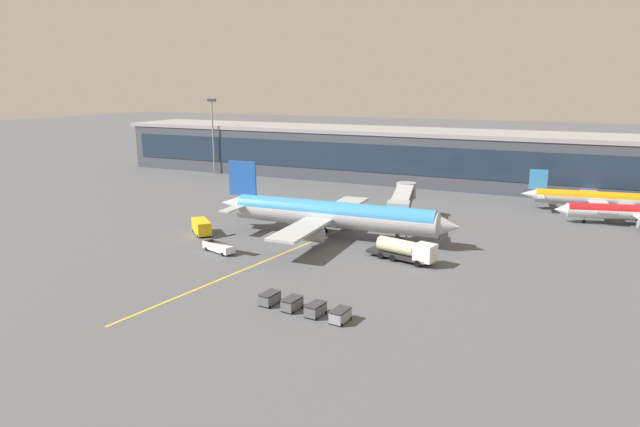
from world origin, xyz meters
TOP-DOWN VIEW (x-y plane):
  - ground_plane at (0.00, 0.00)m, footprint 700.00×700.00m
  - apron_lead_in_line at (0.74, 2.00)m, footprint 11.51×79.25m
  - terminal_building at (-5.97, 67.13)m, footprint 166.00×22.07m
  - main_airliner at (2.54, 5.70)m, footprint 43.53×34.33m
  - jet_bridge at (11.41, 17.90)m, footprint 8.02×21.82m
  - fuel_tanker at (17.89, -1.78)m, footprint 11.08×5.06m
  - lavatory_truck at (-18.68, -2.05)m, footprint 5.88×5.55m
  - belt_loader at (-9.78, -9.58)m, footprint 6.97×3.66m
  - baggage_cart_0 at (8.06, -24.55)m, footprint 1.88×2.80m
  - baggage_cart_1 at (11.24, -24.90)m, footprint 1.88×2.80m
  - baggage_cart_2 at (14.42, -25.25)m, footprint 1.88×2.80m
  - baggage_cart_3 at (17.60, -25.60)m, footprint 1.88×2.80m
  - commuter_jet_far at (44.60, 46.00)m, footprint 30.89×24.62m
  - commuter_jet_near at (50.13, 37.24)m, footprint 28.18×22.51m
  - apron_light_mast_0 at (-56.96, 55.17)m, footprint 2.80×0.50m

SIDE VIEW (x-z plane):
  - ground_plane at x=0.00m, z-range 0.00..0.00m
  - apron_lead_in_line at x=0.74m, z-range 0.00..0.01m
  - baggage_cart_0 at x=8.06m, z-range 0.04..1.52m
  - baggage_cart_1 at x=11.24m, z-range 0.04..1.52m
  - baggage_cart_2 at x=14.42m, z-range 0.04..1.52m
  - baggage_cart_3 at x=17.60m, z-range 0.04..1.52m
  - belt_loader at x=-9.78m, z-range -0.75..2.73m
  - lavatory_truck at x=-18.68m, z-range 0.17..2.67m
  - fuel_tanker at x=17.89m, z-range 0.12..3.37m
  - commuter_jet_near at x=50.13m, z-range -1.35..6.31m
  - commuter_jet_far at x=44.60m, z-range -1.22..7.12m
  - main_airliner at x=2.54m, z-range -2.04..10.19m
  - jet_bridge at x=11.41m, z-range 1.68..8.44m
  - terminal_building at x=-5.97m, z-range 0.02..13.85m
  - apron_light_mast_0 at x=-56.96m, z-range 1.95..23.55m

